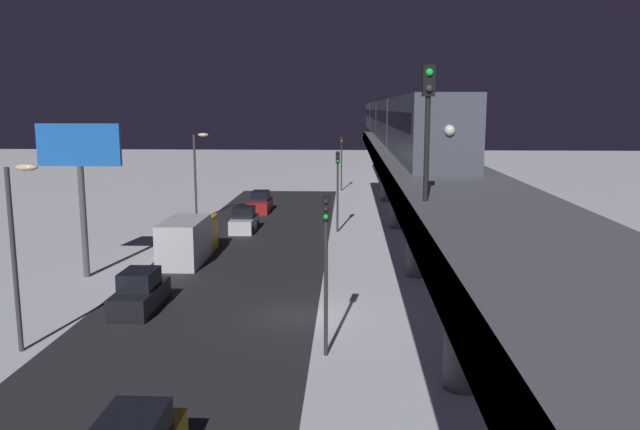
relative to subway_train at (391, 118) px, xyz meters
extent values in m
plane|color=white|center=(6.60, 34.15, -8.78)|extent=(240.00, 240.00, 0.00)
cube|color=#28282D|center=(11.04, 34.15, -8.77)|extent=(11.00, 90.90, 0.01)
cube|color=slate|center=(0.00, 34.15, -2.18)|extent=(5.00, 90.90, 0.80)
cube|color=#38383D|center=(2.38, 34.15, -2.18)|extent=(0.24, 89.08, 0.80)
cylinder|color=slate|center=(0.00, -3.72, -5.68)|extent=(1.40, 1.40, 6.20)
cylinder|color=slate|center=(0.00, 11.43, -5.68)|extent=(1.40, 1.40, 6.20)
cylinder|color=slate|center=(0.00, 26.58, -5.68)|extent=(1.40, 1.40, 6.20)
cylinder|color=slate|center=(0.00, 41.73, -5.68)|extent=(1.40, 1.40, 6.20)
cube|color=#4C5160|center=(0.00, 27.90, -0.08)|extent=(2.90, 18.00, 3.40)
cube|color=black|center=(0.00, 27.90, 0.33)|extent=(2.94, 16.20, 0.90)
cube|color=#4C5160|center=(0.00, 9.30, -0.08)|extent=(2.90, 18.00, 3.40)
cube|color=black|center=(0.00, 9.30, 0.33)|extent=(2.94, 16.20, 0.90)
cube|color=#4C5160|center=(0.00, -9.30, -0.08)|extent=(2.90, 18.00, 3.40)
cube|color=black|center=(0.00, -9.30, 0.33)|extent=(2.94, 16.20, 0.90)
cube|color=#4C5160|center=(0.00, -27.90, -0.08)|extent=(2.90, 18.00, 3.40)
cube|color=black|center=(0.00, -27.90, 0.33)|extent=(2.94, 16.20, 0.90)
sphere|color=white|center=(0.00, 36.95, 0.09)|extent=(0.44, 0.44, 0.44)
cylinder|color=black|center=(1.78, 44.10, -0.18)|extent=(0.16, 0.16, 3.20)
cube|color=black|center=(1.78, 44.10, 1.77)|extent=(0.36, 0.28, 0.90)
sphere|color=#19F23F|center=(1.78, 44.26, 2.00)|extent=(0.22, 0.22, 0.22)
sphere|color=#333333|center=(1.78, 44.26, 1.54)|extent=(0.22, 0.22, 0.22)
cube|color=silver|center=(12.44, 13.42, -8.23)|extent=(1.80, 4.25, 1.10)
cube|color=black|center=(12.44, 13.42, -7.24)|extent=(1.58, 2.04, 0.87)
cylinder|color=black|center=(11.59, 14.74, -8.46)|extent=(0.20, 0.64, 0.64)
cylinder|color=black|center=(13.30, 14.74, -8.46)|extent=(0.20, 0.64, 0.64)
cylinder|color=black|center=(11.59, 12.11, -8.46)|extent=(0.20, 0.64, 0.64)
cylinder|color=black|center=(13.30, 12.11, -8.46)|extent=(0.20, 0.64, 0.64)
cube|color=black|center=(9.64, 48.01, -7.24)|extent=(1.58, 2.00, 0.87)
cube|color=#A51E1E|center=(12.44, 3.74, -8.23)|extent=(1.80, 4.68, 1.10)
cube|color=black|center=(12.44, 3.74, -7.24)|extent=(1.58, 2.25, 0.87)
cube|color=black|center=(14.24, 33.62, -8.23)|extent=(1.80, 4.45, 1.10)
cube|color=black|center=(14.24, 33.62, -7.24)|extent=(1.58, 2.14, 0.87)
cube|color=gold|center=(14.44, 20.52, -7.58)|extent=(2.30, 2.20, 2.40)
cube|color=silver|center=(14.44, 24.32, -7.38)|extent=(2.40, 5.00, 2.80)
cylinder|color=#2D2D2D|center=(4.94, 39.04, -6.03)|extent=(0.16, 0.16, 5.50)
cube|color=black|center=(4.94, 39.04, -2.83)|extent=(0.32, 0.32, 0.90)
sphere|color=black|center=(4.94, 39.22, -2.53)|extent=(0.20, 0.20, 0.20)
sphere|color=black|center=(4.94, 39.22, -2.83)|extent=(0.20, 0.20, 0.20)
sphere|color=#19E53F|center=(4.94, 39.22, -3.13)|extent=(0.20, 0.20, 0.20)
cylinder|color=#2D2D2D|center=(4.94, 13.47, -6.03)|extent=(0.16, 0.16, 5.50)
cube|color=black|center=(4.94, 13.47, -2.83)|extent=(0.32, 0.32, 0.90)
sphere|color=black|center=(4.94, 13.65, -2.53)|extent=(0.20, 0.20, 0.20)
sphere|color=black|center=(4.94, 13.65, -2.83)|extent=(0.20, 0.20, 0.20)
sphere|color=#19E53F|center=(4.94, 13.65, -3.13)|extent=(0.20, 0.20, 0.20)
cylinder|color=#2D2D2D|center=(4.94, -12.10, -6.03)|extent=(0.16, 0.16, 5.50)
cube|color=black|center=(4.94, -12.10, -2.83)|extent=(0.32, 0.32, 0.90)
sphere|color=black|center=(4.94, -11.92, -2.53)|extent=(0.20, 0.20, 0.20)
sphere|color=yellow|center=(4.94, -11.92, -2.83)|extent=(0.20, 0.20, 0.20)
sphere|color=black|center=(4.94, -11.92, -3.13)|extent=(0.20, 0.20, 0.20)
cylinder|color=#4C4C51|center=(19.37, 27.73, -5.53)|extent=(0.36, 0.36, 6.50)
cube|color=blue|center=(19.37, 27.73, -1.08)|extent=(4.80, 0.30, 2.40)
cylinder|color=#38383D|center=(17.34, 39.15, -5.03)|extent=(0.20, 0.20, 7.50)
ellipsoid|color=#F4E5B2|center=(16.54, 39.15, -1.28)|extent=(0.90, 0.44, 0.30)
cylinder|color=#38383D|center=(17.34, 9.15, -5.03)|extent=(0.20, 0.20, 7.50)
ellipsoid|color=#F4E5B2|center=(16.54, 9.15, -1.28)|extent=(0.90, 0.44, 0.30)
camera|label=1|loc=(4.09, 63.03, 0.99)|focal=35.53mm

